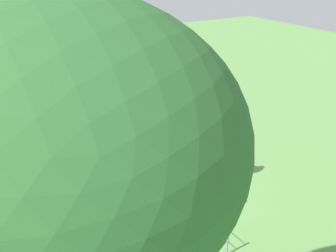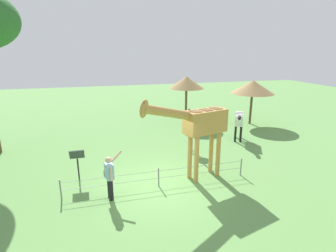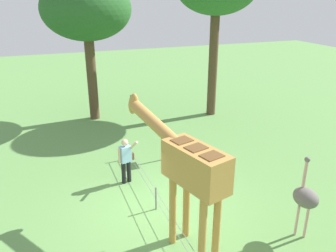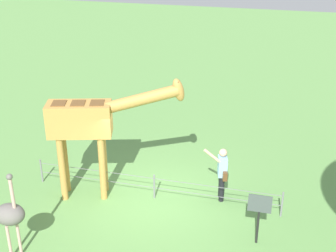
# 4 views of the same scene
# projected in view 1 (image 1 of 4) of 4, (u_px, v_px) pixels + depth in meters

# --- Properties ---
(ground_plane) EXTENTS (60.00, 60.00, 0.00)m
(ground_plane) POSITION_uv_depth(u_px,v_px,m) (161.00, 196.00, 14.28)
(ground_plane) COLOR #60934C
(giraffe) EXTENTS (3.69, 1.49, 3.50)m
(giraffe) POSITION_uv_depth(u_px,v_px,m) (134.00, 121.00, 14.67)
(giraffe) COLOR #BC8942
(giraffe) RESTS_ON ground_plane
(visitor) EXTENTS (0.68, 0.58, 1.67)m
(visitor) POSITION_uv_depth(u_px,v_px,m) (205.00, 194.00, 12.74)
(visitor) COLOR black
(visitor) RESTS_ON ground_plane
(zebra) EXTENTS (1.17, 1.71, 1.66)m
(zebra) POSITION_uv_depth(u_px,v_px,m) (4.00, 132.00, 16.44)
(zebra) COLOR black
(zebra) RESTS_ON ground_plane
(ostrich) EXTENTS (0.70, 0.56, 2.25)m
(ostrich) POSITION_uv_depth(u_px,v_px,m) (49.00, 158.00, 14.33)
(ostrich) COLOR #CC9E93
(ostrich) RESTS_ON ground_plane
(tree_east) EXTENTS (3.90, 3.90, 7.70)m
(tree_east) POSITION_uv_depth(u_px,v_px,m) (30.00, 149.00, 3.67)
(tree_east) COLOR brown
(tree_east) RESTS_ON ground_plane
(info_sign) EXTENTS (0.56, 0.21, 1.32)m
(info_sign) POSITION_uv_depth(u_px,v_px,m) (179.00, 230.00, 11.04)
(info_sign) COLOR black
(info_sign) RESTS_ON ground_plane
(wire_fence) EXTENTS (7.05, 0.05, 0.75)m
(wire_fence) POSITION_uv_depth(u_px,v_px,m) (164.00, 185.00, 14.18)
(wire_fence) COLOR slate
(wire_fence) RESTS_ON ground_plane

